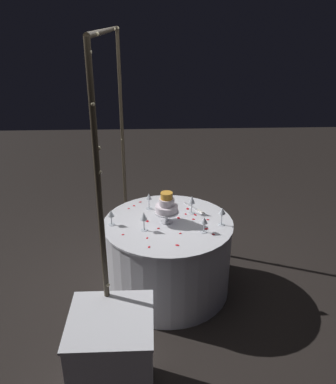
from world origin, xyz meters
name	(u,v)px	position (x,y,z in m)	size (l,w,h in m)	color
ground_plane	(168,287)	(0.00, 0.00, 0.00)	(12.00, 12.00, 0.00)	black
decorative_arch	(113,138)	(0.00, 0.45, 1.51)	(2.02, 0.05, 2.34)	#473D2D
main_table	(168,256)	(0.00, 0.00, 0.36)	(1.18, 1.18, 0.72)	white
side_table	(113,360)	(-1.20, 0.41, 0.35)	(0.53, 0.53, 0.71)	white
tiered_cake	(167,206)	(0.00, 0.01, 0.89)	(0.22, 0.22, 0.29)	silver
wine_glass_0	(222,212)	(-0.07, -0.47, 0.85)	(0.06, 0.06, 0.17)	silver
wine_glass_1	(204,221)	(-0.19, -0.30, 0.83)	(0.06, 0.06, 0.14)	silver
wine_glass_2	(144,217)	(-0.14, 0.21, 0.85)	(0.06, 0.06, 0.17)	silver
wine_glass_3	(149,198)	(0.28, 0.17, 0.84)	(0.06, 0.06, 0.16)	silver
wine_glass_4	(192,200)	(0.17, -0.23, 0.85)	(0.06, 0.06, 0.18)	silver
wine_glass_5	(111,214)	(-0.03, 0.50, 0.83)	(0.06, 0.06, 0.14)	silver
cake_knife	(195,208)	(0.26, -0.27, 0.73)	(0.26, 0.18, 0.01)	silver
rose_petal_0	(177,245)	(-0.40, -0.06, 0.72)	(0.03, 0.02, 0.00)	red
rose_petal_1	(193,219)	(0.04, -0.23, 0.72)	(0.03, 0.02, 0.00)	red
rose_petal_2	(166,203)	(0.39, 0.00, 0.72)	(0.04, 0.02, 0.00)	red
rose_petal_3	(180,233)	(-0.21, -0.10, 0.72)	(0.03, 0.02, 0.00)	red
rose_petal_4	(129,208)	(0.29, 0.37, 0.72)	(0.02, 0.02, 0.00)	red
rose_petal_5	(147,221)	(0.02, 0.19, 0.72)	(0.04, 0.03, 0.00)	red
rose_petal_6	(213,234)	(-0.24, -0.38, 0.72)	(0.03, 0.02, 0.00)	red
rose_petal_7	(147,238)	(-0.28, 0.19, 0.72)	(0.03, 0.02, 0.00)	red
rose_petal_8	(188,209)	(0.26, -0.20, 0.72)	(0.04, 0.03, 0.00)	red
rose_petal_9	(159,214)	(0.16, 0.08, 0.72)	(0.03, 0.02, 0.00)	red
rose_petal_10	(140,202)	(0.43, 0.26, 0.72)	(0.03, 0.02, 0.00)	red
rose_petal_11	(123,235)	(-0.21, 0.39, 0.72)	(0.03, 0.02, 0.00)	red
rose_petal_12	(195,215)	(0.13, -0.26, 0.72)	(0.03, 0.02, 0.00)	red
rose_petal_13	(149,247)	(-0.42, 0.17, 0.72)	(0.03, 0.02, 0.00)	red
rose_petal_14	(158,228)	(-0.12, 0.09, 0.72)	(0.03, 0.02, 0.00)	red
rose_petal_15	(206,229)	(-0.14, -0.33, 0.72)	(0.04, 0.02, 0.00)	red
rose_petal_16	(208,220)	(0.03, -0.36, 0.72)	(0.03, 0.02, 0.00)	red
rose_petal_17	(186,214)	(0.15, -0.17, 0.72)	(0.03, 0.02, 0.00)	red
rose_petal_18	(176,214)	(0.16, -0.08, 0.72)	(0.04, 0.03, 0.00)	red
rose_petal_19	(179,218)	(0.07, -0.10, 0.72)	(0.04, 0.03, 0.00)	red
rose_petal_20	(134,206)	(0.34, 0.32, 0.72)	(0.03, 0.02, 0.00)	red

